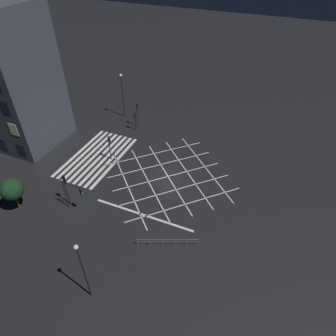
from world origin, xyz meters
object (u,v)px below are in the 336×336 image
(traffic_light_se_main, at_px, (65,184))
(street_lamp_west, at_px, (122,88))
(traffic_light_sw_main, at_px, (135,118))
(street_lamp_east, at_px, (82,266))
(traffic_light_sw_cross, at_px, (137,110))
(traffic_light_median_south, at_px, (109,143))
(traffic_light_se_cross, at_px, (74,191))
(street_tree_near, at_px, (12,189))

(traffic_light_se_main, relative_size, street_lamp_west, 0.56)
(traffic_light_sw_main, height_order, street_lamp_east, street_lamp_east)
(traffic_light_sw_cross, distance_m, traffic_light_median_south, 9.86)
(traffic_light_se_cross, relative_size, street_lamp_west, 0.54)
(traffic_light_sw_main, height_order, traffic_light_sw_cross, traffic_light_sw_cross)
(street_lamp_west, bearing_deg, traffic_light_se_main, 11.52)
(traffic_light_median_south, bearing_deg, traffic_light_sw_cross, 93.69)
(traffic_light_median_south, bearing_deg, street_lamp_west, 110.75)
(traffic_light_sw_cross, height_order, street_lamp_east, street_lamp_east)
(traffic_light_sw_main, distance_m, traffic_light_median_south, 8.65)
(traffic_light_median_south, height_order, street_lamp_east, street_lamp_east)
(traffic_light_se_main, distance_m, traffic_light_se_cross, 1.84)
(traffic_light_sw_cross, distance_m, street_tree_near, 23.20)
(street_lamp_east, distance_m, street_lamp_west, 33.69)
(street_lamp_east, xyz_separation_m, street_lamp_west, (-30.77, -13.71, 0.64))
(traffic_light_sw_main, relative_size, traffic_light_sw_cross, 0.74)
(traffic_light_sw_main, relative_size, street_tree_near, 0.71)
(traffic_light_median_south, distance_m, street_lamp_west, 13.07)
(traffic_light_se_main, height_order, traffic_light_se_cross, traffic_light_se_main)
(street_tree_near, bearing_deg, traffic_light_median_south, 158.18)
(traffic_light_se_main, relative_size, street_lamp_east, 0.58)
(traffic_light_se_main, distance_m, street_lamp_east, 13.14)
(traffic_light_se_cross, height_order, street_lamp_east, street_lamp_east)
(street_lamp_east, bearing_deg, street_tree_near, -112.29)
(traffic_light_se_cross, bearing_deg, traffic_light_se_main, 159.51)
(traffic_light_median_south, bearing_deg, street_lamp_east, -63.99)
(traffic_light_median_south, bearing_deg, traffic_light_sw_main, 93.63)
(traffic_light_se_main, relative_size, traffic_light_median_south, 1.10)
(traffic_light_sw_main, xyz_separation_m, street_tree_near, (21.54, -4.63, 0.88))
(traffic_light_se_main, xyz_separation_m, traffic_light_sw_main, (-18.29, -0.42, -0.80))
(street_lamp_east, bearing_deg, street_lamp_west, -155.98)
(traffic_light_sw_main, bearing_deg, traffic_light_median_south, 3.63)
(traffic_light_sw_main, bearing_deg, street_lamp_east, 19.52)
(traffic_light_sw_main, height_order, street_tree_near, street_tree_near)
(traffic_light_se_cross, bearing_deg, traffic_light_sw_main, 96.45)
(traffic_light_sw_main, bearing_deg, street_tree_near, -12.13)
(traffic_light_se_main, xyz_separation_m, street_lamp_west, (-21.65, -4.41, 2.35))
(traffic_light_se_cross, distance_m, street_tree_near, 7.25)
(traffic_light_sw_main, xyz_separation_m, street_lamp_east, (27.42, 9.72, 2.51))
(traffic_light_se_cross, height_order, traffic_light_sw_cross, traffic_light_sw_cross)
(traffic_light_median_south, relative_size, street_lamp_east, 0.53)
(traffic_light_sw_main, xyz_separation_m, traffic_light_sw_cross, (-1.22, -0.09, 0.80))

